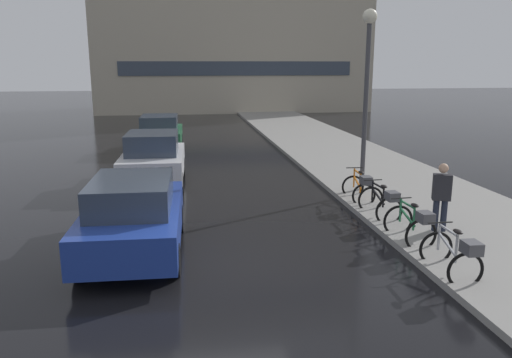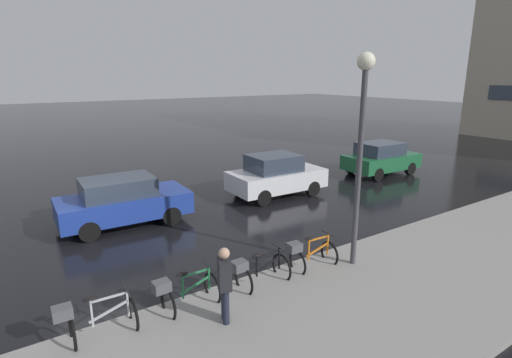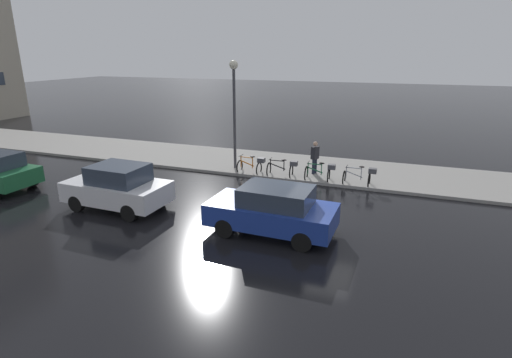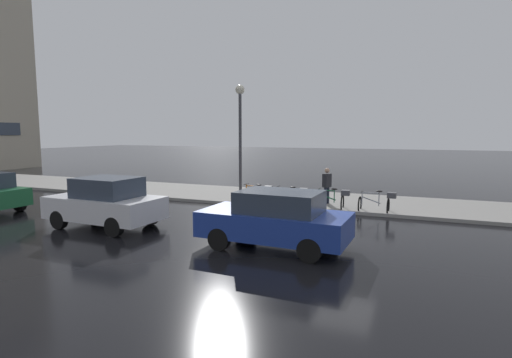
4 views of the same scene
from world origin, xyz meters
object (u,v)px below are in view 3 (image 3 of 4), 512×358
Objects in this scene: bicycle_third at (283,168)px; pedestrian at (315,157)px; car_white at (118,187)px; bicycle_nearest at (360,177)px; bicycle_second at (321,172)px; car_blue at (273,210)px; bicycle_farthest at (252,165)px; streetlamp at (234,97)px.

pedestrian reaches higher than bicycle_third.
pedestrian is (6.77, -6.23, 0.11)m from car_white.
bicycle_nearest is 1.81m from bicycle_second.
car_blue is (-5.98, 0.42, 0.34)m from bicycle_second.
car_white is at bearing 150.93° from bicycle_farthest.
bicycle_nearest is at bearing -55.58° from car_white.
car_blue reaches higher than bicycle_third.
bicycle_second is 0.25× the size of streetlamp.
streetlamp is at bearing 84.94° from bicycle_nearest.
car_white is 0.74× the size of streetlamp.
car_blue is 6.87m from pedestrian.
bicycle_farthest is 6.80m from car_white.
bicycle_farthest is 0.34× the size of car_white.
bicycle_second reaches higher than bicycle_third.
bicycle_third is 4.24m from streetlamp.
car_blue is 2.47× the size of pedestrian.
pedestrian reaches higher than bicycle_farthest.
streetlamp is (6.40, -2.19, 2.86)m from car_white.
bicycle_second is (0.04, 1.81, -0.00)m from bicycle_nearest.
bicycle_second is 5.58m from streetlamp.
bicycle_second is at bearing -3.97° from car_blue.
streetlamp is at bearing 83.48° from bicycle_second.
car_blue is 8.21m from streetlamp.
bicycle_farthest reaches higher than bicycle_third.
bicycle_third is 0.36× the size of car_white.
bicycle_second is at bearing -151.63° from pedestrian.
bicycle_nearest is 0.83× the size of pedestrian.
streetlamp is at bearing 80.40° from bicycle_third.
bicycle_farthest is 6.74m from car_blue.
bicycle_farthest is 3.09m from pedestrian.
car_white is at bearing 161.12° from streetlamp.
bicycle_third is 7.70m from car_white.
car_white is 9.20m from pedestrian.
car_white is (-5.84, 8.52, 0.37)m from bicycle_nearest.
bicycle_second is 6.01m from car_blue.
bicycle_farthest is (-0.01, 1.59, 0.00)m from bicycle_third.
bicycle_second is 1.12m from pedestrian.
car_blue is 0.78× the size of streetlamp.
bicycle_second is at bearing -48.77° from car_white.
car_white is at bearing 131.23° from bicycle_second.
bicycle_second is 0.32× the size of car_blue.
car_white reaches higher than bicycle_second.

